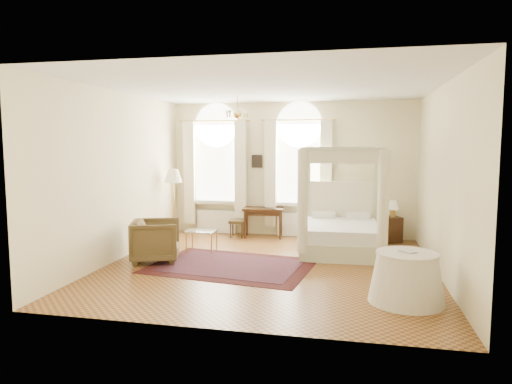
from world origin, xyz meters
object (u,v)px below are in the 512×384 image
at_px(canopy_bed, 341,229).
at_px(stool, 237,223).
at_px(coffee_table, 201,232).
at_px(side_table, 406,278).
at_px(nightstand, 391,229).
at_px(armchair, 156,241).
at_px(writing_desk, 263,212).
at_px(floor_lamp, 173,179).

relative_size(canopy_bed, stool, 5.19).
height_order(coffee_table, side_table, side_table).
distance_m(nightstand, armchair, 5.39).
height_order(armchair, coffee_table, armchair).
relative_size(nightstand, stool, 1.39).
bearing_deg(armchair, nightstand, -77.62).
relative_size(writing_desk, side_table, 0.94).
bearing_deg(armchair, floor_lamp, -5.74).
bearing_deg(writing_desk, side_table, -54.58).
distance_m(canopy_bed, floor_lamp, 4.14).
height_order(writing_desk, floor_lamp, floor_lamp).
bearing_deg(coffee_table, canopy_bed, 9.23).
bearing_deg(stool, writing_desk, 9.17).
bearing_deg(floor_lamp, stool, 18.13).
bearing_deg(canopy_bed, floor_lamp, 171.41).
xyz_separation_m(writing_desk, coffee_table, (-1.02, -1.65, -0.22)).
xyz_separation_m(nightstand, floor_lamp, (-5.10, -0.68, 1.14)).
distance_m(canopy_bed, armchair, 3.81).
xyz_separation_m(stool, side_table, (3.53, -3.99, 0.00)).
xyz_separation_m(armchair, coffee_table, (0.59, 1.02, -0.01)).
relative_size(canopy_bed, nightstand, 3.73).
bearing_deg(canopy_bed, nightstand, 48.91).
relative_size(armchair, side_table, 0.84).
relative_size(stool, side_table, 0.40).
bearing_deg(side_table, floor_lamp, 144.86).
bearing_deg(canopy_bed, writing_desk, 148.24).
height_order(nightstand, writing_desk, writing_desk).
xyz_separation_m(nightstand, stool, (-3.65, -0.20, 0.06)).
xyz_separation_m(coffee_table, side_table, (3.92, -2.43, -0.04)).
xyz_separation_m(writing_desk, armchair, (-1.60, -2.67, -0.21)).
bearing_deg(nightstand, canopy_bed, -131.09).
distance_m(nightstand, floor_lamp, 5.27).
xyz_separation_m(canopy_bed, armchair, (-3.51, -1.49, -0.10)).
bearing_deg(nightstand, side_table, -91.54).
distance_m(floor_lamp, side_table, 6.19).
bearing_deg(side_table, stool, 131.53).
distance_m(canopy_bed, side_table, 3.08).
xyz_separation_m(armchair, floor_lamp, (-0.48, 2.09, 1.03)).
height_order(writing_desk, armchair, armchair).
xyz_separation_m(armchair, side_table, (4.51, -1.42, -0.05)).
bearing_deg(writing_desk, nightstand, 1.91).
relative_size(stool, floor_lamp, 0.25).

